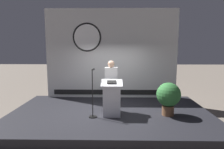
{
  "coord_description": "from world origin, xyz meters",
  "views": [
    {
      "loc": [
        0.18,
        -6.22,
        2.4
      ],
      "look_at": [
        0.06,
        0.01,
        1.51
      ],
      "focal_mm": 31.92,
      "sensor_mm": 36.0,
      "label": 1
    }
  ],
  "objects": [
    {
      "name": "ground_plane",
      "position": [
        0.0,
        0.0,
        0.0
      ],
      "size": [
        40.0,
        40.0,
        0.0
      ],
      "primitive_type": "plane",
      "color": "#6B6056"
    },
    {
      "name": "microphone_stand",
      "position": [
        -0.51,
        -0.48,
        0.81
      ],
      "size": [
        0.24,
        0.54,
        1.45
      ],
      "color": "black",
      "rests_on": "stage_platform"
    },
    {
      "name": "stage_platform",
      "position": [
        0.0,
        0.0,
        0.15
      ],
      "size": [
        6.4,
        4.0,
        0.3
      ],
      "primitive_type": "cube",
      "color": "black",
      "rests_on": "ground"
    },
    {
      "name": "banner_display",
      "position": [
        -0.02,
        1.85,
        2.08
      ],
      "size": [
        5.28,
        0.12,
        3.57
      ],
      "color": "silver",
      "rests_on": "stage_platform"
    },
    {
      "name": "potted_plant",
      "position": [
        1.78,
        -0.31,
        0.9
      ],
      "size": [
        0.73,
        0.73,
        1.01
      ],
      "color": "brown",
      "rests_on": "stage_platform"
    },
    {
      "name": "podium",
      "position": [
        0.06,
        -0.39,
        0.83
      ],
      "size": [
        0.64,
        0.49,
        1.09
      ],
      "color": "silver",
      "rests_on": "stage_platform"
    },
    {
      "name": "speaker_person",
      "position": [
        0.03,
        0.09,
        1.14
      ],
      "size": [
        0.4,
        0.26,
        1.65
      ],
      "color": "black",
      "rests_on": "stage_platform"
    }
  ]
}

